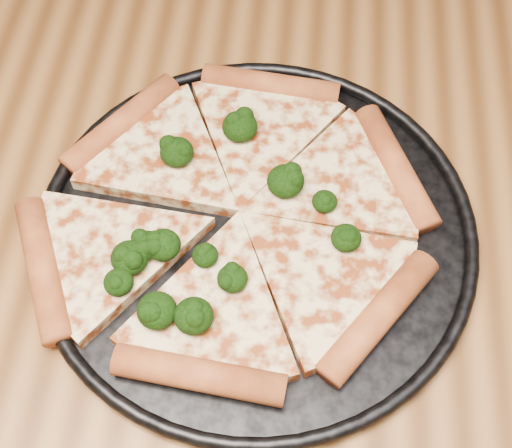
{
  "coord_description": "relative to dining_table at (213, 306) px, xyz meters",
  "views": [
    {
      "loc": [
        0.07,
        -0.27,
        1.26
      ],
      "look_at": [
        0.04,
        0.03,
        0.77
      ],
      "focal_mm": 49.66,
      "sensor_mm": 36.0,
      "label": 1
    }
  ],
  "objects": [
    {
      "name": "pizza",
      "position": [
        0.02,
        0.04,
        0.11
      ],
      "size": [
        0.35,
        0.32,
        0.02
      ],
      "rotation": [
        0.0,
        0.0,
        -0.1
      ],
      "color": "beige",
      "rests_on": "pizza_pan"
    },
    {
      "name": "pizza_pan",
      "position": [
        0.04,
        0.03,
        0.1
      ],
      "size": [
        0.36,
        0.36,
        0.02
      ],
      "color": "black",
      "rests_on": "dining_table"
    },
    {
      "name": "dining_table",
      "position": [
        0.0,
        0.0,
        0.0
      ],
      "size": [
        1.2,
        0.9,
        0.75
      ],
      "color": "brown",
      "rests_on": "ground"
    },
    {
      "name": "broccoli_florets",
      "position": [
        -0.0,
        0.01,
        0.12
      ],
      "size": [
        0.19,
        0.21,
        0.02
      ],
      "color": "black",
      "rests_on": "pizza"
    }
  ]
}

